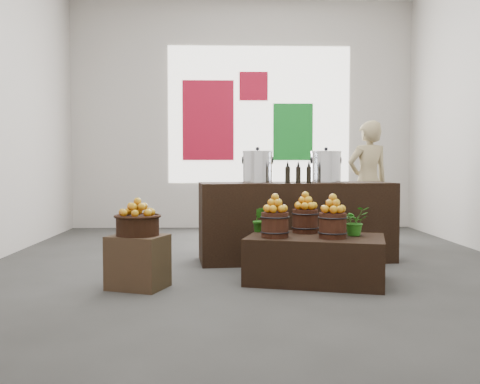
{
  "coord_description": "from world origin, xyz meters",
  "views": [
    {
      "loc": [
        -0.32,
        -5.99,
        1.13
      ],
      "look_at": [
        -0.15,
        -0.4,
        0.84
      ],
      "focal_mm": 40.0,
      "sensor_mm": 36.0,
      "label": 1
    }
  ],
  "objects_px": {
    "counter": "(296,222)",
    "wicker_basket": "(138,226)",
    "shopper": "(368,181)",
    "stock_pot_center": "(326,168)",
    "crate": "(138,262)",
    "stock_pot_left": "(257,168)",
    "display_table": "(315,259)"
  },
  "relations": [
    {
      "from": "crate",
      "to": "shopper",
      "type": "xyz_separation_m",
      "value": [
        2.88,
        2.87,
        0.64
      ]
    },
    {
      "from": "counter",
      "to": "shopper",
      "type": "distance_m",
      "value": 2.0
    },
    {
      "from": "wicker_basket",
      "to": "stock_pot_left",
      "type": "bearing_deg",
      "value": 48.34
    },
    {
      "from": "wicker_basket",
      "to": "stock_pot_center",
      "type": "relative_size",
      "value": 1.12
    },
    {
      "from": "display_table",
      "to": "shopper",
      "type": "height_order",
      "value": "shopper"
    },
    {
      "from": "wicker_basket",
      "to": "counter",
      "type": "relative_size",
      "value": 0.17
    },
    {
      "from": "counter",
      "to": "stock_pot_center",
      "type": "distance_m",
      "value": 0.72
    },
    {
      "from": "crate",
      "to": "stock_pot_left",
      "type": "xyz_separation_m",
      "value": [
        1.17,
        1.31,
        0.85
      ]
    },
    {
      "from": "crate",
      "to": "counter",
      "type": "height_order",
      "value": "counter"
    },
    {
      "from": "wicker_basket",
      "to": "display_table",
      "type": "xyz_separation_m",
      "value": [
        1.66,
        0.21,
        -0.35
      ]
    },
    {
      "from": "counter",
      "to": "shopper",
      "type": "height_order",
      "value": "shopper"
    },
    {
      "from": "stock_pot_left",
      "to": "stock_pot_center",
      "type": "height_order",
      "value": "same"
    },
    {
      "from": "display_table",
      "to": "crate",
      "type": "bearing_deg",
      "value": -157.41
    },
    {
      "from": "counter",
      "to": "stock_pot_center",
      "type": "height_order",
      "value": "stock_pot_center"
    },
    {
      "from": "crate",
      "to": "display_table",
      "type": "relative_size",
      "value": 0.38
    },
    {
      "from": "wicker_basket",
      "to": "display_table",
      "type": "relative_size",
      "value": 0.3
    },
    {
      "from": "wicker_basket",
      "to": "shopper",
      "type": "relative_size",
      "value": 0.22
    },
    {
      "from": "counter",
      "to": "crate",
      "type": "bearing_deg",
      "value": -145.95
    },
    {
      "from": "display_table",
      "to": "stock_pot_left",
      "type": "bearing_deg",
      "value": 129.22
    },
    {
      "from": "shopper",
      "to": "counter",
      "type": "bearing_deg",
      "value": 35.44
    },
    {
      "from": "display_table",
      "to": "stock_pot_center",
      "type": "bearing_deg",
      "value": 90.2
    },
    {
      "from": "shopper",
      "to": "stock_pot_center",
      "type": "bearing_deg",
      "value": 43.75
    },
    {
      "from": "wicker_basket",
      "to": "stock_pot_left",
      "type": "xyz_separation_m",
      "value": [
        1.17,
        1.31,
        0.52
      ]
    },
    {
      "from": "display_table",
      "to": "shopper",
      "type": "xyz_separation_m",
      "value": [
        1.22,
        2.65,
        0.66
      ]
    },
    {
      "from": "stock_pot_center",
      "to": "shopper",
      "type": "distance_m",
      "value": 1.73
    },
    {
      "from": "crate",
      "to": "wicker_basket",
      "type": "distance_m",
      "value": 0.33
    },
    {
      "from": "stock_pot_left",
      "to": "display_table",
      "type": "bearing_deg",
      "value": -66.1
    },
    {
      "from": "wicker_basket",
      "to": "stock_pot_left",
      "type": "distance_m",
      "value": 1.83
    },
    {
      "from": "display_table",
      "to": "shopper",
      "type": "relative_size",
      "value": 0.73
    },
    {
      "from": "counter",
      "to": "wicker_basket",
      "type": "bearing_deg",
      "value": -145.95
    },
    {
      "from": "crate",
      "to": "shopper",
      "type": "distance_m",
      "value": 4.11
    },
    {
      "from": "display_table",
      "to": "stock_pot_left",
      "type": "relative_size",
      "value": 3.69
    }
  ]
}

